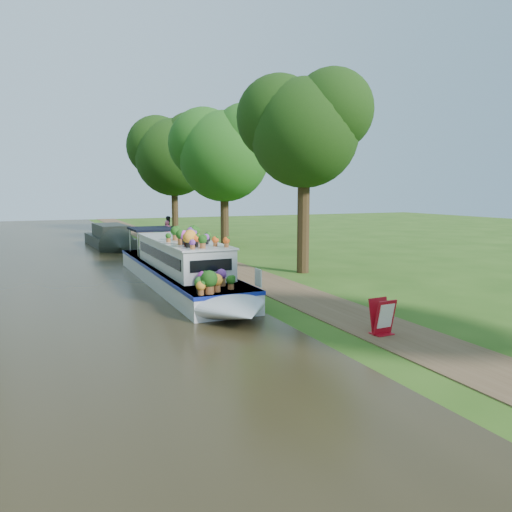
{
  "coord_description": "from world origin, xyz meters",
  "views": [
    {
      "loc": [
        -7.34,
        -16.67,
        3.76
      ],
      "look_at": [
        0.2,
        0.2,
        1.3
      ],
      "focal_mm": 35.0,
      "sensor_mm": 36.0,
      "label": 1
    }
  ],
  "objects_px": {
    "plant_boat": "(182,266)",
    "pedestrian_dark": "(169,228)",
    "sandwich_board": "(382,318)",
    "second_boat": "(111,238)",
    "pedestrian_pink": "(168,232)"
  },
  "relations": [
    {
      "from": "plant_boat",
      "to": "pedestrian_dark",
      "type": "height_order",
      "value": "plant_boat"
    },
    {
      "from": "sandwich_board",
      "to": "pedestrian_dark",
      "type": "xyz_separation_m",
      "value": [
        1.11,
        26.46,
        0.47
      ]
    },
    {
      "from": "plant_boat",
      "to": "pedestrian_dark",
      "type": "relative_size",
      "value": 7.59
    },
    {
      "from": "second_boat",
      "to": "plant_boat",
      "type": "bearing_deg",
      "value": -91.35
    },
    {
      "from": "second_boat",
      "to": "pedestrian_dark",
      "type": "relative_size",
      "value": 4.38
    },
    {
      "from": "pedestrian_dark",
      "to": "second_boat",
      "type": "bearing_deg",
      "value": -168.55
    },
    {
      "from": "pedestrian_dark",
      "to": "pedestrian_pink",
      "type": "bearing_deg",
      "value": -126.68
    },
    {
      "from": "sandwich_board",
      "to": "pedestrian_dark",
      "type": "distance_m",
      "value": 26.48
    },
    {
      "from": "second_boat",
      "to": "sandwich_board",
      "type": "xyz_separation_m",
      "value": [
        3.54,
        -23.55,
        -0.15
      ]
    },
    {
      "from": "sandwich_board",
      "to": "pedestrian_pink",
      "type": "relative_size",
      "value": 0.57
    },
    {
      "from": "plant_boat",
      "to": "sandwich_board",
      "type": "distance_m",
      "value": 8.74
    },
    {
      "from": "second_boat",
      "to": "pedestrian_dark",
      "type": "distance_m",
      "value": 5.49
    },
    {
      "from": "pedestrian_pink",
      "to": "sandwich_board",
      "type": "bearing_deg",
      "value": -94.76
    },
    {
      "from": "sandwich_board",
      "to": "pedestrian_dark",
      "type": "relative_size",
      "value": 0.52
    },
    {
      "from": "plant_boat",
      "to": "sandwich_board",
      "type": "bearing_deg",
      "value": -69.6
    }
  ]
}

